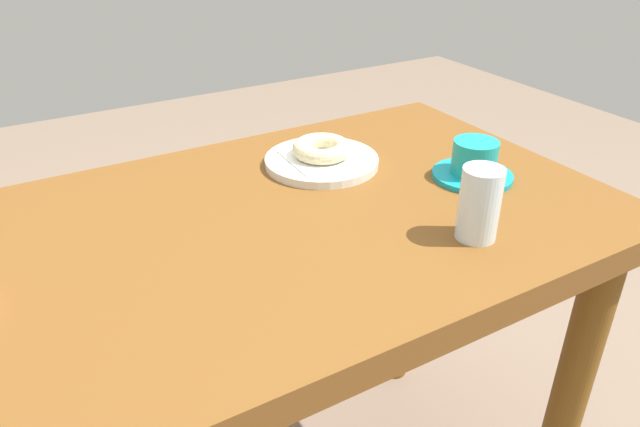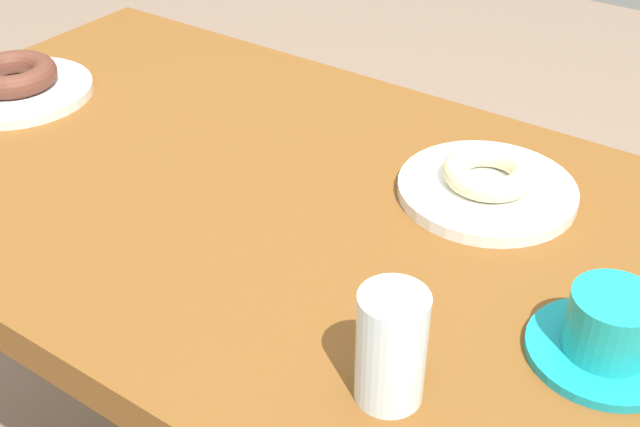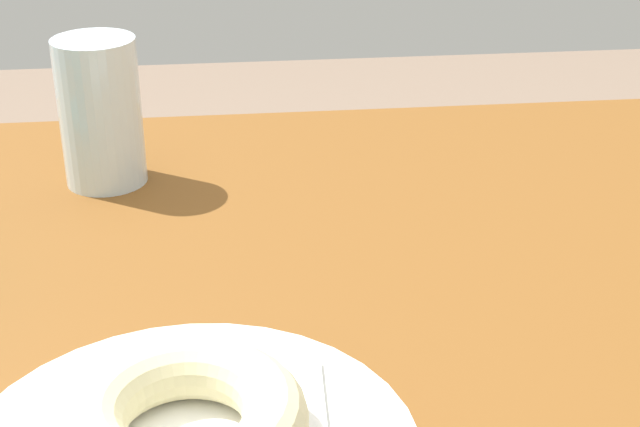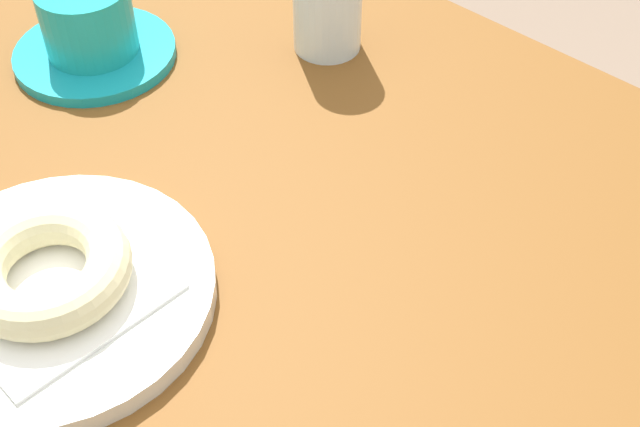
% 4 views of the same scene
% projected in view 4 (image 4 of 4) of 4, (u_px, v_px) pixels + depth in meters
% --- Properties ---
extents(plate_sugar_ring, '(0.21, 0.21, 0.02)m').
position_uv_depth(plate_sugar_ring, '(55.00, 293.00, 0.56)').
color(plate_sugar_ring, silver).
rests_on(plate_sugar_ring, table).
extents(napkin_sugar_ring, '(0.13, 0.13, 0.00)m').
position_uv_depth(napkin_sugar_ring, '(52.00, 285.00, 0.55)').
color(napkin_sugar_ring, white).
rests_on(napkin_sugar_ring, plate_sugar_ring).
extents(donut_sugar_ring, '(0.11, 0.11, 0.03)m').
position_uv_depth(donut_sugar_ring, '(46.00, 268.00, 0.54)').
color(donut_sugar_ring, beige).
rests_on(donut_sugar_ring, napkin_sugar_ring).
extents(coffee_cup, '(0.14, 0.14, 0.07)m').
position_uv_depth(coffee_cup, '(90.00, 30.00, 0.73)').
color(coffee_cup, teal).
rests_on(coffee_cup, table).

